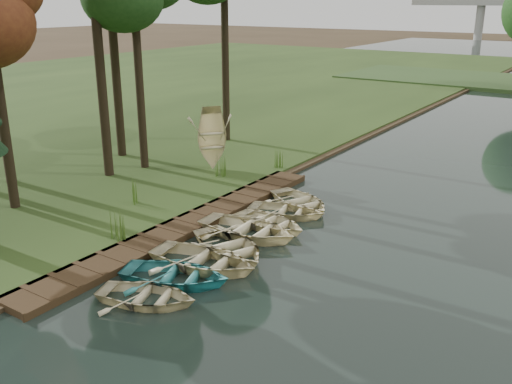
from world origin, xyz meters
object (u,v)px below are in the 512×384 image
Objects in this scene: rowboat_1 at (175,273)px; boardwalk at (189,225)px; rowboat_2 at (203,257)px; stored_rowboat at (212,162)px; rowboat_0 at (147,294)px.

boardwalk is at bearing 15.55° from rowboat_1.
stored_rowboat reaches higher than rowboat_2.
stored_rowboat reaches higher than rowboat_0.
stored_rowboat is at bearing 12.89° from rowboat_1.
rowboat_0 is 0.79× the size of rowboat_2.
boardwalk is 4.73m from rowboat_1.
boardwalk is 6.03m from rowboat_0.
stored_rowboat is at bearing 121.03° from boardwalk.
rowboat_2 is (2.80, -2.50, 0.30)m from boardwalk.
rowboat_2 reaches higher than boardwalk.
rowboat_1 is at bearing -54.63° from boardwalk.
stored_rowboat reaches higher than rowboat_1.
boardwalk is 4.86× the size of stored_rowboat.
boardwalk is at bearing 41.26° from rowboat_2.
rowboat_1 is (-0.15, 1.44, 0.05)m from rowboat_0.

